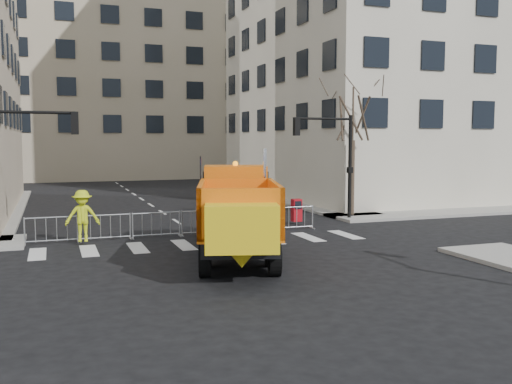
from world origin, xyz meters
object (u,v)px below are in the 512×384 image
object	(u,v)px
cop_c	(249,216)
newspaper_box	(296,210)
plow_truck	(237,211)
worker	(82,216)
cop_a	(208,215)
cop_b	(236,212)

from	to	relation	value
cop_c	newspaper_box	distance (m)	3.82
plow_truck	newspaper_box	bearing A→B (deg)	-21.03
plow_truck	cop_c	size ratio (longest dim) A/B	6.37
worker	plow_truck	bearing A→B (deg)	-40.45
cop_c	worker	bearing A→B (deg)	-68.18
cop_a	worker	world-z (taller)	worker
cop_c	newspaper_box	world-z (taller)	cop_c
plow_truck	worker	distance (m)	6.81
cop_a	cop_c	world-z (taller)	cop_a
plow_truck	cop_b	size ratio (longest dim) A/B	4.96
cop_c	worker	size ratio (longest dim) A/B	0.79
cop_b	cop_c	bearing A→B (deg)	-147.08
plow_truck	worker	bearing A→B (deg)	61.75
plow_truck	worker	world-z (taller)	plow_truck
newspaper_box	cop_b	bearing A→B (deg)	-151.11
plow_truck	cop_b	xyz separation A→B (m)	(1.53, 4.94, -0.67)
plow_truck	cop_b	world-z (taller)	plow_truck
worker	cop_c	bearing A→B (deg)	5.53
plow_truck	newspaper_box	distance (m)	8.89
cop_a	cop_b	xyz separation A→B (m)	(1.26, 0.00, 0.06)
worker	newspaper_box	world-z (taller)	worker
cop_c	newspaper_box	bearing A→B (deg)	143.52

